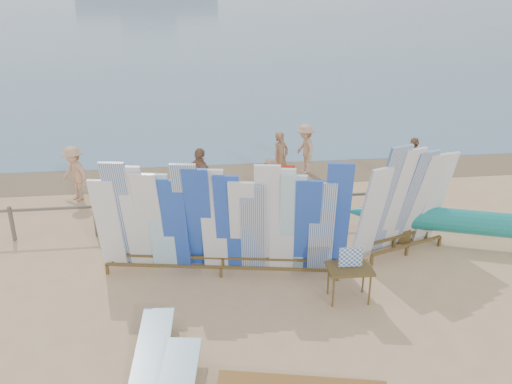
{
  "coord_description": "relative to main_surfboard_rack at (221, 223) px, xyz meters",
  "views": [
    {
      "loc": [
        0.5,
        -9.63,
        6.17
      ],
      "look_at": [
        2.01,
        2.83,
        1.06
      ],
      "focal_mm": 38.0,
      "sensor_mm": 36.0,
      "label": 1
    }
  ],
  "objects": [
    {
      "name": "beachgoer_4",
      "position": [
        -0.35,
        3.57,
        -0.33
      ],
      "size": [
        1.04,
        1.06,
        1.77
      ],
      "primitive_type": "imported",
      "rotation": [
        0.0,
        0.0,
        2.33
      ],
      "color": "#8C6042",
      "rests_on": "ground"
    },
    {
      "name": "beachgoer_7",
      "position": [
        2.15,
        5.2,
        -0.37
      ],
      "size": [
        0.69,
        0.65,
        1.68
      ],
      "primitive_type": "imported",
      "rotation": [
        0.0,
        0.0,
        0.69
      ],
      "color": "#8C6042",
      "rests_on": "ground"
    },
    {
      "name": "side_surfboard_rack",
      "position": [
        4.25,
        0.46,
        0.04
      ],
      "size": [
        2.5,
        1.41,
        2.8
      ],
      "rotation": [
        0.0,
        0.0,
        0.35
      ],
      "color": "brown",
      "rests_on": "ground"
    },
    {
      "name": "beachgoer_10",
      "position": [
        6.11,
        4.47,
        -0.42
      ],
      "size": [
        0.63,
        1.0,
        1.58
      ],
      "primitive_type": "imported",
      "rotation": [
        0.0,
        0.0,
        4.45
      ],
      "color": "#8C6042",
      "rests_on": "ground"
    },
    {
      "name": "beachgoer_3",
      "position": [
        -3.94,
        4.65,
        -0.4
      ],
      "size": [
        1.04,
        1.04,
        1.62
      ],
      "primitive_type": "imported",
      "rotation": [
        0.0,
        0.0,
        5.5
      ],
      "color": "tan",
      "rests_on": "ground"
    },
    {
      "name": "beach_chair_right",
      "position": [
        -0.61,
        2.94,
        -0.95
      ],
      "size": [
        0.72,
        0.73,
        0.89
      ],
      "rotation": [
        0.0,
        0.0,
        0.33
      ],
      "color": "red",
      "rests_on": "ground"
    },
    {
      "name": "fence",
      "position": [
        -1.02,
        2.17,
        -0.58
      ],
      "size": [
        12.08,
        0.08,
        0.9
      ],
      "color": "#65594C",
      "rests_on": "ground"
    },
    {
      "name": "beachgoer_9",
      "position": [
        3.11,
        6.12,
        -0.39
      ],
      "size": [
        0.6,
        1.11,
        1.64
      ],
      "primitive_type": "imported",
      "rotation": [
        0.0,
        0.0,
        4.88
      ],
      "color": "tan",
      "rests_on": "ground"
    },
    {
      "name": "vendor_table",
      "position": [
        2.47,
        -1.38,
        -0.82
      ],
      "size": [
        0.91,
        0.66,
        1.18
      ],
      "rotation": [
        0.0,
        0.0,
        -0.03
      ],
      "color": "brown",
      "rests_on": "ground"
    },
    {
      "name": "main_surfboard_rack",
      "position": [
        0.0,
        0.0,
        0.0
      ],
      "size": [
        5.46,
        1.59,
        2.71
      ],
      "rotation": [
        0.0,
        0.0,
        -0.18
      ],
      "color": "brown",
      "rests_on": "ground"
    },
    {
      "name": "flat_board_a",
      "position": [
        -1.39,
        -3.13,
        -1.21
      ],
      "size": [
        0.77,
        2.73,
        0.38
      ],
      "primitive_type": "cube",
      "rotation": [
        0.11,
        0.0,
        -0.08
      ],
      "color": "#92CEEA",
      "rests_on": "ground"
    },
    {
      "name": "stroller",
      "position": [
        2.01,
        3.31,
        -0.75
      ],
      "size": [
        0.67,
        0.9,
        1.15
      ],
      "rotation": [
        0.0,
        0.0,
        -0.11
      ],
      "color": "red",
      "rests_on": "ground"
    },
    {
      "name": "ground",
      "position": [
        -1.02,
        -0.83,
        -1.21
      ],
      "size": [
        160.0,
        160.0,
        0.0
      ],
      "primitive_type": "plane",
      "color": "tan",
      "rests_on": "ground"
    },
    {
      "name": "outrigger_canoe",
      "position": [
        6.16,
        0.46,
        -0.62
      ],
      "size": [
        6.34,
        2.78,
        0.93
      ],
      "rotation": [
        0.0,
        0.0,
        -0.35
      ],
      "color": "brown",
      "rests_on": "ground"
    },
    {
      "name": "ocean",
      "position": [
        -1.02,
        127.17,
        -1.21
      ],
      "size": [
        320.0,
        240.0,
        0.02
      ],
      "primitive_type": "cube",
      "color": "slate",
      "rests_on": "ground"
    },
    {
      "name": "wet_sand_strip",
      "position": [
        -1.02,
        6.37,
        -1.21
      ],
      "size": [
        40.0,
        2.6,
        0.01
      ],
      "primitive_type": "cube",
      "color": "brown",
      "rests_on": "ground"
    },
    {
      "name": "beachgoer_2",
      "position": [
        -2.44,
        2.77,
        -0.45
      ],
      "size": [
        0.76,
        0.8,
        1.53
      ],
      "primitive_type": "imported",
      "rotation": [
        0.0,
        0.0,
        2.27
      ],
      "color": "beige",
      "rests_on": "ground"
    },
    {
      "name": "beachgoer_8",
      "position": [
        1.49,
        2.77,
        -0.38
      ],
      "size": [
        0.54,
        0.87,
        1.66
      ],
      "primitive_type": "imported",
      "rotation": [
        0.0,
        0.0,
        1.38
      ],
      "color": "beige",
      "rests_on": "ground"
    },
    {
      "name": "beach_chair_left",
      "position": [
        -0.95,
        2.63,
        -0.95
      ],
      "size": [
        0.79,
        0.8,
        0.89
      ],
      "rotation": [
        0.0,
        0.0,
        -0.58
      ],
      "color": "red",
      "rests_on": "ground"
    }
  ]
}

